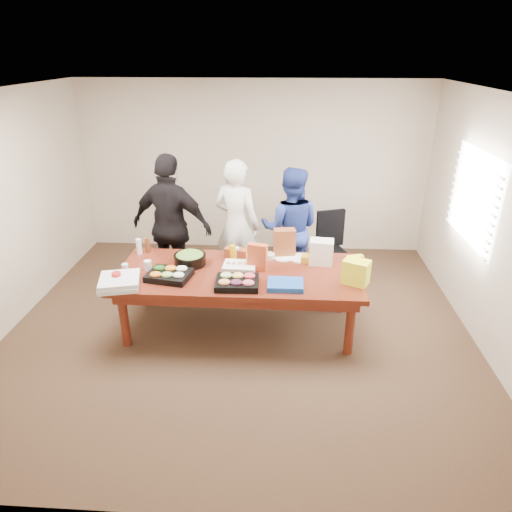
# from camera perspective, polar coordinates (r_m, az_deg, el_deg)

# --- Properties ---
(floor) EXTENTS (5.50, 5.00, 0.02)m
(floor) POSITION_cam_1_polar(r_m,az_deg,el_deg) (5.67, -2.04, -8.85)
(floor) COLOR #47301E
(floor) RESTS_ON ground
(ceiling) EXTENTS (5.50, 5.00, 0.02)m
(ceiling) POSITION_cam_1_polar(r_m,az_deg,el_deg) (4.75, -2.55, 19.72)
(ceiling) COLOR white
(ceiling) RESTS_ON wall_back
(wall_back) EXTENTS (5.50, 0.04, 2.70)m
(wall_back) POSITION_cam_1_polar(r_m,az_deg,el_deg) (7.44, -0.35, 10.85)
(wall_back) COLOR beige
(wall_back) RESTS_ON floor
(wall_front) EXTENTS (5.50, 0.04, 2.70)m
(wall_front) POSITION_cam_1_polar(r_m,az_deg,el_deg) (2.86, -7.29, -13.48)
(wall_front) COLOR beige
(wall_front) RESTS_ON floor
(wall_right) EXTENTS (0.04, 5.00, 2.70)m
(wall_right) POSITION_cam_1_polar(r_m,az_deg,el_deg) (5.51, 27.55, 3.07)
(wall_right) COLOR beige
(wall_right) RESTS_ON floor
(window_panel) EXTENTS (0.03, 1.40, 1.10)m
(window_panel) POSITION_cam_1_polar(r_m,az_deg,el_deg) (5.98, 25.45, 6.54)
(window_panel) COLOR white
(window_panel) RESTS_ON wall_right
(window_blinds) EXTENTS (0.04, 1.36, 1.00)m
(window_blinds) POSITION_cam_1_polar(r_m,az_deg,el_deg) (5.96, 25.09, 6.57)
(window_blinds) COLOR beige
(window_blinds) RESTS_ON wall_right
(conference_table) EXTENTS (2.80, 1.20, 0.75)m
(conference_table) POSITION_cam_1_polar(r_m,az_deg,el_deg) (5.47, -2.10, -5.47)
(conference_table) COLOR #4C1C0F
(conference_table) RESTS_ON floor
(office_chair) EXTENTS (0.63, 0.63, 0.98)m
(office_chair) POSITION_cam_1_polar(r_m,az_deg,el_deg) (6.55, 9.20, 0.66)
(office_chair) COLOR black
(office_chair) RESTS_ON floor
(person_center) EXTENTS (0.78, 0.65, 1.81)m
(person_center) POSITION_cam_1_polar(r_m,az_deg,el_deg) (6.24, -2.39, 3.86)
(person_center) COLOR white
(person_center) RESTS_ON floor
(person_right) EXTENTS (0.89, 0.72, 1.71)m
(person_right) POSITION_cam_1_polar(r_m,az_deg,el_deg) (6.27, 4.28, 3.38)
(person_right) COLOR navy
(person_right) RESTS_ON floor
(person_left) EXTENTS (1.21, 0.75, 1.92)m
(person_left) POSITION_cam_1_polar(r_m,az_deg,el_deg) (6.14, -10.42, 3.61)
(person_left) COLOR black
(person_left) RESTS_ON floor
(veggie_tray) EXTENTS (0.52, 0.44, 0.07)m
(veggie_tray) POSITION_cam_1_polar(r_m,az_deg,el_deg) (5.22, -10.76, -2.37)
(veggie_tray) COLOR black
(veggie_tray) RESTS_ON conference_table
(fruit_tray) EXTENTS (0.48, 0.38, 0.07)m
(fruit_tray) POSITION_cam_1_polar(r_m,az_deg,el_deg) (4.97, -2.36, -3.35)
(fruit_tray) COLOR black
(fruit_tray) RESTS_ON conference_table
(sheet_cake) EXTENTS (0.39, 0.30, 0.07)m
(sheet_cake) POSITION_cam_1_polar(r_m,az_deg,el_deg) (5.33, -2.06, -1.33)
(sheet_cake) COLOR white
(sheet_cake) RESTS_ON conference_table
(salad_bowl) EXTENTS (0.49, 0.49, 0.12)m
(salad_bowl) POSITION_cam_1_polar(r_m,az_deg,el_deg) (5.50, -8.21, -0.42)
(salad_bowl) COLOR black
(salad_bowl) RESTS_ON conference_table
(chip_bag_blue) EXTENTS (0.38, 0.29, 0.06)m
(chip_bag_blue) POSITION_cam_1_polar(r_m,az_deg,el_deg) (4.95, 3.67, -3.57)
(chip_bag_blue) COLOR #194CAF
(chip_bag_blue) RESTS_ON conference_table
(chip_bag_red) EXTENTS (0.23, 0.14, 0.32)m
(chip_bag_red) POSITION_cam_1_polar(r_m,az_deg,el_deg) (5.27, 0.20, -0.13)
(chip_bag_red) COLOR #B94522
(chip_bag_red) RESTS_ON conference_table
(chip_bag_yellow) EXTENTS (0.19, 0.13, 0.27)m
(chip_bag_yellow) POSITION_cam_1_polar(r_m,az_deg,el_deg) (5.20, 12.14, -1.34)
(chip_bag_yellow) COLOR yellow
(chip_bag_yellow) RESTS_ON conference_table
(chip_bag_orange) EXTENTS (0.19, 0.11, 0.27)m
(chip_bag_orange) POSITION_cam_1_polar(r_m,az_deg,el_deg) (5.33, -0.25, -0.08)
(chip_bag_orange) COLOR orange
(chip_bag_orange) RESTS_ON conference_table
(mayo_jar) EXTENTS (0.11, 0.11, 0.14)m
(mayo_jar) POSITION_cam_1_polar(r_m,az_deg,el_deg) (5.61, -2.51, 0.42)
(mayo_jar) COLOR beige
(mayo_jar) RESTS_ON conference_table
(mustard_bottle) EXTENTS (0.07, 0.07, 0.18)m
(mustard_bottle) POSITION_cam_1_polar(r_m,az_deg,el_deg) (5.57, -2.94, 0.48)
(mustard_bottle) COLOR #F9B300
(mustard_bottle) RESTS_ON conference_table
(dressing_bottle) EXTENTS (0.07, 0.07, 0.19)m
(dressing_bottle) POSITION_cam_1_polar(r_m,az_deg,el_deg) (5.92, -13.33, 1.34)
(dressing_bottle) COLOR brown
(dressing_bottle) RESTS_ON conference_table
(ranch_bottle) EXTENTS (0.08, 0.08, 0.20)m
(ranch_bottle) POSITION_cam_1_polar(r_m,az_deg,el_deg) (5.87, -14.34, 1.13)
(ranch_bottle) COLOR white
(ranch_bottle) RESTS_ON conference_table
(banana_bunch) EXTENTS (0.27, 0.18, 0.08)m
(banana_bunch) POSITION_cam_1_polar(r_m,az_deg,el_deg) (5.54, 6.96, -0.36)
(banana_bunch) COLOR gold
(banana_bunch) RESTS_ON conference_table
(bread_loaf) EXTENTS (0.30, 0.18, 0.11)m
(bread_loaf) POSITION_cam_1_polar(r_m,az_deg,el_deg) (5.64, -2.46, 0.41)
(bread_loaf) COLOR brown
(bread_loaf) RESTS_ON conference_table
(kraft_bag) EXTENTS (0.28, 0.19, 0.34)m
(kraft_bag) POSITION_cam_1_polar(r_m,az_deg,el_deg) (5.65, 3.56, 1.71)
(kraft_bag) COLOR brown
(kraft_bag) RESTS_ON conference_table
(red_cup) EXTENTS (0.10, 0.10, 0.13)m
(red_cup) POSITION_cam_1_polar(r_m,az_deg,el_deg) (5.22, -16.94, -2.64)
(red_cup) COLOR #A91B1C
(red_cup) RESTS_ON conference_table
(clear_cup_a) EXTENTS (0.09, 0.09, 0.10)m
(clear_cup_a) POSITION_cam_1_polar(r_m,az_deg,el_deg) (5.47, -15.96, -1.45)
(clear_cup_a) COLOR silver
(clear_cup_a) RESTS_ON conference_table
(clear_cup_b) EXTENTS (0.09, 0.09, 0.12)m
(clear_cup_b) POSITION_cam_1_polar(r_m,az_deg,el_deg) (5.44, -13.31, -1.16)
(clear_cup_b) COLOR white
(clear_cup_b) RESTS_ON conference_table
(pizza_box_lower) EXTENTS (0.50, 0.50, 0.05)m
(pizza_box_lower) POSITION_cam_1_polar(r_m,az_deg,el_deg) (5.18, -16.65, -3.35)
(pizza_box_lower) COLOR silver
(pizza_box_lower) RESTS_ON conference_table
(pizza_box_upper) EXTENTS (0.50, 0.50, 0.05)m
(pizza_box_upper) POSITION_cam_1_polar(r_m,az_deg,el_deg) (5.17, -16.64, -2.83)
(pizza_box_upper) COLOR silver
(pizza_box_upper) RESTS_ON pizza_box_lower
(plate_a) EXTENTS (0.34, 0.34, 0.02)m
(plate_a) POSITION_cam_1_polar(r_m,az_deg,el_deg) (5.63, 5.55, -0.27)
(plate_a) COLOR white
(plate_a) RESTS_ON conference_table
(plate_b) EXTENTS (0.28, 0.28, 0.01)m
(plate_b) POSITION_cam_1_polar(r_m,az_deg,el_deg) (5.62, 3.43, -0.24)
(plate_b) COLOR white
(plate_b) RESTS_ON conference_table
(dip_bowl_a) EXTENTS (0.16, 0.16, 0.06)m
(dip_bowl_a) POSITION_cam_1_polar(r_m,az_deg,el_deg) (5.61, 1.54, 0.01)
(dip_bowl_a) COLOR silver
(dip_bowl_a) RESTS_ON conference_table
(dip_bowl_b) EXTENTS (0.16, 0.16, 0.06)m
(dip_bowl_b) POSITION_cam_1_polar(r_m,az_deg,el_deg) (5.60, -7.04, -0.22)
(dip_bowl_b) COLOR #EEECC8
(dip_bowl_b) RESTS_ON conference_table
(grocery_bag_white) EXTENTS (0.30, 0.23, 0.30)m
(grocery_bag_white) POSITION_cam_1_polar(r_m,az_deg,el_deg) (5.48, 8.12, 0.50)
(grocery_bag_white) COLOR white
(grocery_bag_white) RESTS_ON conference_table
(grocery_bag_yellow) EXTENTS (0.33, 0.29, 0.27)m
(grocery_bag_yellow) POSITION_cam_1_polar(r_m,az_deg,el_deg) (5.09, 12.33, -1.96)
(grocery_bag_yellow) COLOR #F7FD26
(grocery_bag_yellow) RESTS_ON conference_table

